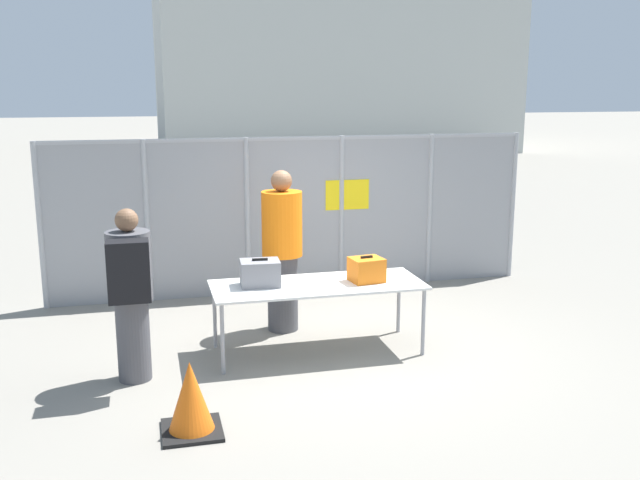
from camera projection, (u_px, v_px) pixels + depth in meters
The scene contains 10 objects.
ground_plane at pixel (341, 349), 7.47m from camera, with size 120.00×120.00×0.00m, color gray.
fence_section at pixel (295, 212), 9.39m from camera, with size 6.41×0.07×2.07m.
inspection_table at pixel (318, 288), 7.28m from camera, with size 2.16×0.84×0.73m.
suitcase_grey at pixel (260, 273), 7.17m from camera, with size 0.41×0.32×0.28m.
suitcase_orange at pixel (366, 270), 7.33m from camera, with size 0.36×0.32×0.27m.
traveler_hooded at pixel (130, 289), 6.47m from camera, with size 0.40×0.63×1.63m.
security_worker_near at pixel (282, 249), 7.89m from camera, with size 0.45×0.45×1.81m.
utility_trailer at pixel (370, 230), 11.55m from camera, with size 3.85×1.94×0.72m.
distant_hangar at pixel (320, 67), 32.12m from camera, with size 14.28×11.44×7.04m.
traffic_cone at pixel (191, 400), 5.63m from camera, with size 0.48×0.48×0.60m.
Camera 1 is at (-1.93, -6.79, 2.71)m, focal length 40.00 mm.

